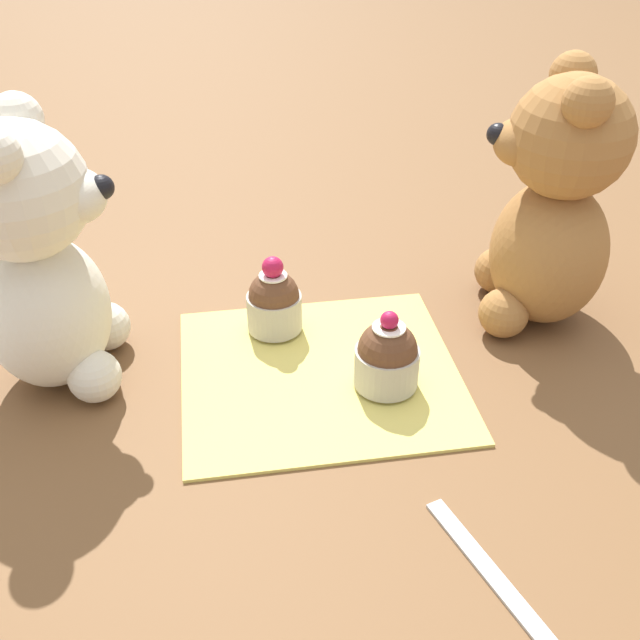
{
  "coord_description": "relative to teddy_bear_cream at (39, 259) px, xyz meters",
  "views": [
    {
      "loc": [
        -0.49,
        0.08,
        0.39
      ],
      "look_at": [
        0.0,
        0.0,
        0.06
      ],
      "focal_mm": 42.0,
      "sensor_mm": 36.0,
      "label": 1
    }
  ],
  "objects": [
    {
      "name": "ground_plane",
      "position": [
        -0.04,
        -0.21,
        -0.11
      ],
      "size": [
        4.0,
        4.0,
        0.0
      ],
      "primitive_type": "plane",
      "color": "brown"
    },
    {
      "name": "knitted_placemat",
      "position": [
        -0.04,
        -0.21,
        -0.11
      ],
      "size": [
        0.21,
        0.23,
        0.01
      ],
      "primitive_type": "cube",
      "color": "#E0D166",
      "rests_on": "ground_plane"
    },
    {
      "name": "teddy_bear_cream",
      "position": [
        0.0,
        0.0,
        0.0
      ],
      "size": [
        0.12,
        0.12,
        0.23
      ],
      "rotation": [
        0.0,
        0.0,
        -0.05
      ],
      "color": "silver",
      "rests_on": "ground_plane"
    },
    {
      "name": "teddy_bear_tan",
      "position": [
        0.03,
        -0.43,
        -0.0
      ],
      "size": [
        0.14,
        0.13,
        0.23
      ],
      "rotation": [
        0.0,
        0.0,
        2.86
      ],
      "color": "#A3703D",
      "rests_on": "ground_plane"
    },
    {
      "name": "cupcake_near_cream_bear",
      "position": [
        0.03,
        -0.18,
        -0.08
      ],
      "size": [
        0.05,
        0.05,
        0.07
      ],
      "color": "#B2ADA3",
      "rests_on": "knitted_placemat"
    },
    {
      "name": "cupcake_near_tan_bear",
      "position": [
        -0.06,
        -0.26,
        -0.08
      ],
      "size": [
        0.05,
        0.05,
        0.07
      ],
      "color": "#B2ADA3",
      "rests_on": "knitted_placemat"
    },
    {
      "name": "teaspoon",
      "position": [
        -0.25,
        -0.29,
        -0.11
      ],
      "size": [
        0.14,
        0.05,
        0.01
      ],
      "primitive_type": "cube",
      "rotation": [
        0.0,
        0.0,
        0.3
      ],
      "color": "silver",
      "rests_on": "ground_plane"
    }
  ]
}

